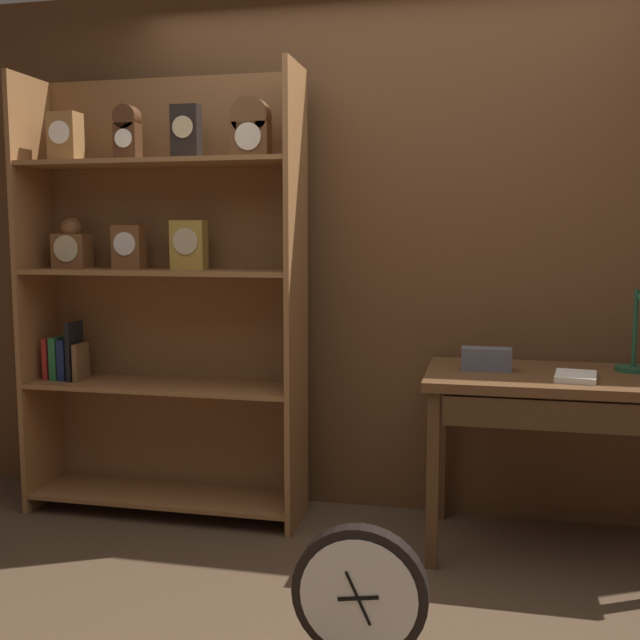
% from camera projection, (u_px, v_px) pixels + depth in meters
% --- Properties ---
extents(back_wood_panel, '(4.80, 0.05, 2.60)m').
position_uv_depth(back_wood_panel, '(393.00, 252.00, 3.67)').
color(back_wood_panel, brown).
rests_on(back_wood_panel, ground).
extents(bookshelf, '(1.38, 0.37, 2.15)m').
position_uv_depth(bookshelf, '(160.00, 290.00, 3.65)').
color(bookshelf, brown).
rests_on(bookshelf, ground).
extents(workbench, '(1.18, 0.66, 0.79)m').
position_uv_depth(workbench, '(566.00, 398.00, 3.17)').
color(workbench, brown).
rests_on(workbench, ground).
extents(toolbox_small, '(0.21, 0.10, 0.10)m').
position_uv_depth(toolbox_small, '(486.00, 359.00, 3.26)').
color(toolbox_small, '#595960').
rests_on(toolbox_small, workbench).
extents(open_repair_manual, '(0.19, 0.24, 0.02)m').
position_uv_depth(open_repair_manual, '(576.00, 376.00, 3.06)').
color(open_repair_manual, silver).
rests_on(open_repair_manual, workbench).
extents(round_clock_large, '(0.44, 0.11, 0.48)m').
position_uv_depth(round_clock_large, '(360.00, 598.00, 2.35)').
color(round_clock_large, black).
rests_on(round_clock_large, ground).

